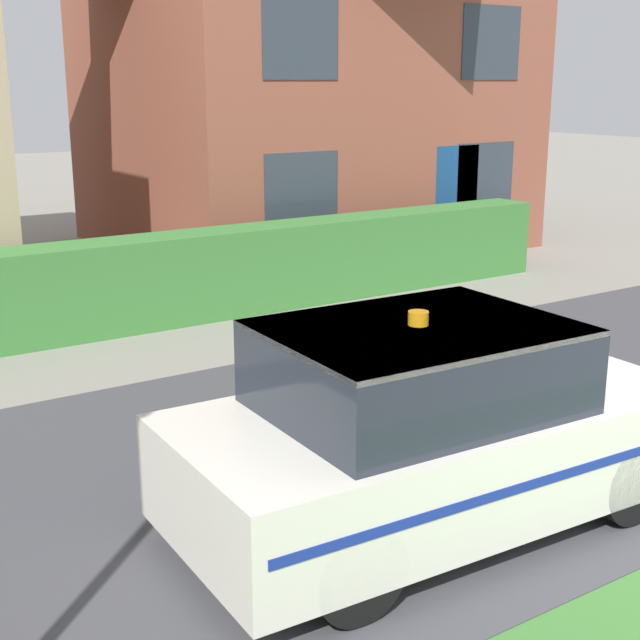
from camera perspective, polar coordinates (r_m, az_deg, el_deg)
The scene contains 4 objects.
road_strip at distance 8.76m, azimuth 7.35°, elevation -6.72°, with size 28.00×5.56×0.01m, color #424247.
garden_hedge at distance 12.10m, azimuth -12.93°, elevation 2.12°, with size 14.68×0.75×1.22m, color #3D7F38.
police_car at distance 6.67m, azimuth 7.02°, elevation -6.86°, with size 4.04×1.97×1.66m.
house_right at distance 18.35m, azimuth -1.18°, elevation 16.04°, with size 7.82×6.66×6.97m.
Camera 1 is at (-5.41, -2.10, 3.24)m, focal length 50.00 mm.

